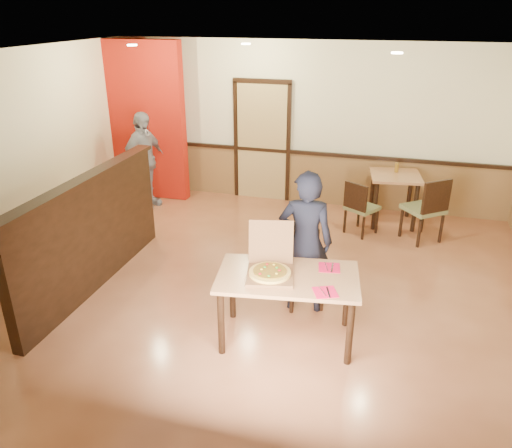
{
  "coord_description": "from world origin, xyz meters",
  "views": [
    {
      "loc": [
        1.48,
        -5.03,
        3.3
      ],
      "look_at": [
        0.06,
        0.0,
        1.01
      ],
      "focal_mm": 35.0,
      "sensor_mm": 36.0,
      "label": 1
    }
  ],
  "objects_px": {
    "diner_chair": "(303,265)",
    "diner": "(305,243)",
    "condiment": "(397,167)",
    "side_chair_left": "(360,206)",
    "passerby": "(144,161)",
    "main_table": "(288,285)",
    "side_table": "(394,185)",
    "pizza_box": "(270,269)",
    "side_chair_right": "(427,207)"
  },
  "relations": [
    {
      "from": "passerby",
      "to": "pizza_box",
      "type": "height_order",
      "value": "passerby"
    },
    {
      "from": "side_chair_left",
      "to": "side_chair_right",
      "type": "bearing_deg",
      "value": -148.2
    },
    {
      "from": "diner",
      "to": "side_table",
      "type": "bearing_deg",
      "value": -114.95
    },
    {
      "from": "side_chair_right",
      "to": "pizza_box",
      "type": "relative_size",
      "value": 1.59
    },
    {
      "from": "diner_chair",
      "to": "main_table",
      "type": "bearing_deg",
      "value": -114.45
    },
    {
      "from": "side_table",
      "to": "pizza_box",
      "type": "distance_m",
      "value": 3.76
    },
    {
      "from": "side_table",
      "to": "condiment",
      "type": "height_order",
      "value": "condiment"
    },
    {
      "from": "condiment",
      "to": "passerby",
      "type": "bearing_deg",
      "value": -172.48
    },
    {
      "from": "passerby",
      "to": "condiment",
      "type": "xyz_separation_m",
      "value": [
        4.22,
        0.56,
        0.06
      ]
    },
    {
      "from": "main_table",
      "to": "condiment",
      "type": "bearing_deg",
      "value": 66.79
    },
    {
      "from": "diner",
      "to": "condiment",
      "type": "xyz_separation_m",
      "value": [
        0.93,
        3.03,
        0.06
      ]
    },
    {
      "from": "side_table",
      "to": "diner",
      "type": "distance_m",
      "value": 3.04
    },
    {
      "from": "main_table",
      "to": "passerby",
      "type": "bearing_deg",
      "value": 127.73
    },
    {
      "from": "passerby",
      "to": "pizza_box",
      "type": "xyz_separation_m",
      "value": [
        3.06,
        -3.15,
        -0.01
      ]
    },
    {
      "from": "main_table",
      "to": "passerby",
      "type": "xyz_separation_m",
      "value": [
        -3.24,
        3.13,
        0.18
      ]
    },
    {
      "from": "pizza_box",
      "to": "passerby",
      "type": "bearing_deg",
      "value": 121.74
    },
    {
      "from": "diner_chair",
      "to": "passerby",
      "type": "relative_size",
      "value": 0.52
    },
    {
      "from": "passerby",
      "to": "main_table",
      "type": "bearing_deg",
      "value": -119.33
    },
    {
      "from": "diner_chair",
      "to": "passerby",
      "type": "height_order",
      "value": "passerby"
    },
    {
      "from": "side_table",
      "to": "side_chair_left",
      "type": "bearing_deg",
      "value": -128.69
    },
    {
      "from": "diner",
      "to": "passerby",
      "type": "distance_m",
      "value": 4.12
    },
    {
      "from": "passerby",
      "to": "condiment",
      "type": "relative_size",
      "value": 11.06
    },
    {
      "from": "pizza_box",
      "to": "side_chair_right",
      "type": "bearing_deg",
      "value": 48.36
    },
    {
      "from": "main_table",
      "to": "condiment",
      "type": "relative_size",
      "value": 10.15
    },
    {
      "from": "main_table",
      "to": "diner",
      "type": "height_order",
      "value": "diner"
    },
    {
      "from": "side_chair_right",
      "to": "diner",
      "type": "relative_size",
      "value": 0.6
    },
    {
      "from": "side_chair_left",
      "to": "condiment",
      "type": "height_order",
      "value": "condiment"
    },
    {
      "from": "pizza_box",
      "to": "main_table",
      "type": "bearing_deg",
      "value": -4.32
    },
    {
      "from": "diner_chair",
      "to": "side_chair_left",
      "type": "distance_m",
      "value": 2.2
    },
    {
      "from": "diner_chair",
      "to": "side_table",
      "type": "bearing_deg",
      "value": 47.72
    },
    {
      "from": "side_chair_left",
      "to": "passerby",
      "type": "distance_m",
      "value": 3.76
    },
    {
      "from": "side_chair_left",
      "to": "passerby",
      "type": "height_order",
      "value": "passerby"
    },
    {
      "from": "main_table",
      "to": "diner",
      "type": "xyz_separation_m",
      "value": [
        0.06,
        0.65,
        0.19
      ]
    },
    {
      "from": "side_chair_right",
      "to": "side_chair_left",
      "type": "bearing_deg",
      "value": -39.29
    },
    {
      "from": "main_table",
      "to": "passerby",
      "type": "relative_size",
      "value": 0.92
    },
    {
      "from": "diner",
      "to": "passerby",
      "type": "height_order",
      "value": "diner"
    },
    {
      "from": "condiment",
      "to": "side_chair_left",
      "type": "bearing_deg",
      "value": -123.16
    },
    {
      "from": "main_table",
      "to": "passerby",
      "type": "distance_m",
      "value": 4.51
    },
    {
      "from": "diner_chair",
      "to": "diner",
      "type": "distance_m",
      "value": 0.39
    },
    {
      "from": "main_table",
      "to": "side_chair_right",
      "type": "bearing_deg",
      "value": 55.01
    },
    {
      "from": "side_chair_left",
      "to": "passerby",
      "type": "xyz_separation_m",
      "value": [
        -3.73,
        0.19,
        0.37
      ]
    },
    {
      "from": "main_table",
      "to": "diner",
      "type": "bearing_deg",
      "value": 76.77
    },
    {
      "from": "diner",
      "to": "condiment",
      "type": "bearing_deg",
      "value": -114.23
    },
    {
      "from": "diner",
      "to": "passerby",
      "type": "relative_size",
      "value": 1.01
    },
    {
      "from": "side_chair_right",
      "to": "side_table",
      "type": "height_order",
      "value": "side_chair_right"
    },
    {
      "from": "diner",
      "to": "pizza_box",
      "type": "bearing_deg",
      "value": 63.4
    },
    {
      "from": "diner_chair",
      "to": "side_table",
      "type": "relative_size",
      "value": 1.01
    },
    {
      "from": "side_chair_left",
      "to": "side_chair_right",
      "type": "xyz_separation_m",
      "value": [
        0.98,
        -0.0,
        0.09
      ]
    },
    {
      "from": "diner",
      "to": "side_chair_right",
      "type": "bearing_deg",
      "value": -129.14
    },
    {
      "from": "diner_chair",
      "to": "side_chair_right",
      "type": "bearing_deg",
      "value": 32.73
    }
  ]
}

